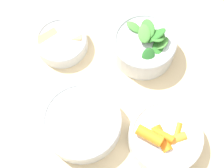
% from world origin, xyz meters
% --- Properties ---
extents(ground_plane, '(10.00, 10.00, 0.00)m').
position_xyz_m(ground_plane, '(0.00, 0.00, 0.00)').
color(ground_plane, '#2D2D33').
extents(dining_table, '(1.02, 0.99, 0.72)m').
position_xyz_m(dining_table, '(0.00, 0.00, 0.61)').
color(dining_table, beige).
rests_on(dining_table, ground_plane).
extents(bowl_carrots, '(0.16, 0.16, 0.07)m').
position_xyz_m(bowl_carrots, '(-0.19, 0.15, 0.75)').
color(bowl_carrots, white).
rests_on(bowl_carrots, dining_table).
extents(bowl_greens, '(0.15, 0.15, 0.10)m').
position_xyz_m(bowl_greens, '(-0.15, -0.08, 0.76)').
color(bowl_greens, silver).
rests_on(bowl_greens, dining_table).
extents(bowl_beans_hotdog, '(0.18, 0.18, 0.06)m').
position_xyz_m(bowl_beans_hotdog, '(-0.01, 0.12, 0.75)').
color(bowl_beans_hotdog, silver).
rests_on(bowl_beans_hotdog, dining_table).
extents(bowl_cookies, '(0.13, 0.13, 0.04)m').
position_xyz_m(bowl_cookies, '(0.06, -0.09, 0.74)').
color(bowl_cookies, silver).
rests_on(bowl_cookies, dining_table).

